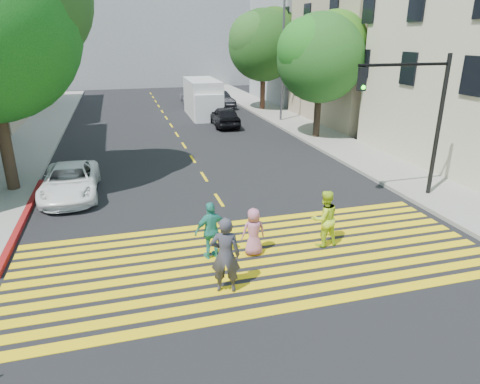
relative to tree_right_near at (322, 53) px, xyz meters
name	(u,v)px	position (x,y,z in m)	size (l,w,h in m)	color
ground	(271,281)	(-8.13, -14.55, -5.00)	(120.00, 120.00, 0.00)	black
sidewalk_left	(43,128)	(-16.63, 7.45, -4.93)	(3.00, 40.00, 0.15)	gray
sidewalk_right	(319,135)	(0.37, 0.45, -4.93)	(3.00, 60.00, 0.15)	gray
curb_red	(24,218)	(-15.03, -8.55, -4.92)	(0.20, 8.00, 0.16)	maroon
crosswalk	(256,258)	(-8.13, -13.28, -5.00)	(13.40, 5.30, 0.01)	yellow
lane_line	(169,121)	(-8.13, 7.95, -5.00)	(0.12, 34.40, 0.01)	yellow
building_right_tan	(383,50)	(6.87, 4.45, 0.00)	(10.00, 10.00, 10.00)	tan
building_right_grey	(316,46)	(6.87, 15.45, 0.00)	(10.00, 10.00, 10.00)	gray
backdrop_block	(141,35)	(-8.13, 33.45, 1.00)	(30.00, 8.00, 12.00)	gray
tree_right_near	(322,53)	(0.00, 0.00, 0.00)	(5.65, 5.19, 7.39)	black
tree_right_far	(264,41)	(0.11, 10.72, 0.49)	(6.87, 6.67, 8.13)	black
pedestrian_man	(225,255)	(-9.36, -14.65, -4.01)	(0.72, 0.47, 1.98)	#373640
pedestrian_woman	(324,218)	(-5.93, -13.04, -4.13)	(0.85, 0.66, 1.75)	#C8EC29
pedestrian_child	(253,232)	(-8.14, -13.02, -4.29)	(0.69, 0.45, 1.42)	#BB6A86
pedestrian_extra	(211,231)	(-9.33, -12.89, -4.16)	(0.99, 0.41, 1.69)	teal
white_sedan	(70,181)	(-13.63, -6.55, -4.38)	(2.05, 4.44, 1.23)	white
dark_car_near	(225,116)	(-4.56, 5.10, -4.30)	(1.65, 4.11, 1.40)	black
silver_car	(190,96)	(-5.01, 16.82, -4.40)	(1.69, 4.16, 1.21)	#9A9CA6
dark_car_parked	(219,100)	(-3.08, 13.15, -4.31)	(1.46, 4.18, 1.38)	black
white_van	(203,99)	(-5.23, 9.28, -3.68)	(2.35, 5.94, 2.78)	silver
traffic_signal	(419,109)	(-1.10, -10.39, -1.51)	(3.68, 0.32, 5.40)	black
street_lamp	(280,50)	(-0.43, 5.61, -0.02)	(1.94, 0.68, 8.68)	#51505B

